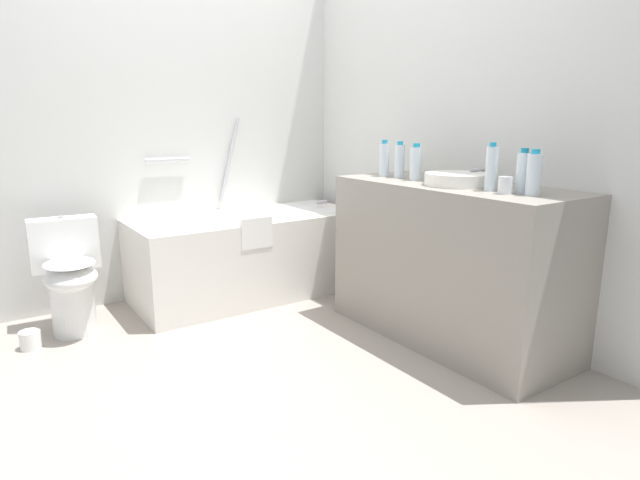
{
  "coord_description": "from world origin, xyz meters",
  "views": [
    {
      "loc": [
        -1.22,
        -2.4,
        1.24
      ],
      "look_at": [
        0.47,
        0.09,
        0.55
      ],
      "focal_mm": 29.74,
      "sensor_mm": 36.0,
      "label": 1
    }
  ],
  "objects_px": {
    "bathtub": "(249,252)",
    "water_bottle_1": "(416,163)",
    "toilet": "(69,276)",
    "sink_faucet": "(482,176)",
    "sink_basin": "(457,179)",
    "water_bottle_5": "(523,172)",
    "water_bottle_3": "(534,174)",
    "water_bottle_2": "(491,168)",
    "water_bottle_4": "(384,159)",
    "drinking_glass_0": "(505,185)",
    "toilet_paper_roll": "(30,340)",
    "water_bottle_0": "(400,161)"
  },
  "relations": [
    {
      "from": "toilet",
      "to": "water_bottle_5",
      "type": "bearing_deg",
      "value": 48.98
    },
    {
      "from": "sink_faucet",
      "to": "drinking_glass_0",
      "type": "height_order",
      "value": "sink_faucet"
    },
    {
      "from": "bathtub",
      "to": "water_bottle_1",
      "type": "height_order",
      "value": "bathtub"
    },
    {
      "from": "toilet",
      "to": "water_bottle_1",
      "type": "bearing_deg",
      "value": 62.06
    },
    {
      "from": "toilet",
      "to": "water_bottle_1",
      "type": "xyz_separation_m",
      "value": [
        1.73,
        -1.07,
        0.65
      ]
    },
    {
      "from": "toilet",
      "to": "water_bottle_4",
      "type": "bearing_deg",
      "value": 68.63
    },
    {
      "from": "water_bottle_4",
      "to": "toilet_paper_roll",
      "type": "distance_m",
      "value": 2.28
    },
    {
      "from": "sink_faucet",
      "to": "water_bottle_0",
      "type": "xyz_separation_m",
      "value": [
        -0.21,
        0.45,
        0.06
      ]
    },
    {
      "from": "water_bottle_1",
      "to": "water_bottle_0",
      "type": "bearing_deg",
      "value": 86.86
    },
    {
      "from": "sink_basin",
      "to": "toilet_paper_roll",
      "type": "bearing_deg",
      "value": 148.45
    },
    {
      "from": "bathtub",
      "to": "water_bottle_5",
      "type": "xyz_separation_m",
      "value": [
        0.58,
        -1.78,
        0.68
      ]
    },
    {
      "from": "toilet",
      "to": "sink_basin",
      "type": "distance_m",
      "value": 2.29
    },
    {
      "from": "sink_faucet",
      "to": "water_bottle_4",
      "type": "height_order",
      "value": "water_bottle_4"
    },
    {
      "from": "sink_basin",
      "to": "water_bottle_3",
      "type": "relative_size",
      "value": 1.63
    },
    {
      "from": "water_bottle_3",
      "to": "water_bottle_5",
      "type": "distance_m",
      "value": 0.08
    },
    {
      "from": "water_bottle_3",
      "to": "drinking_glass_0",
      "type": "height_order",
      "value": "water_bottle_3"
    },
    {
      "from": "water_bottle_3",
      "to": "toilet_paper_roll",
      "type": "bearing_deg",
      "value": 139.75
    },
    {
      "from": "water_bottle_4",
      "to": "water_bottle_2",
      "type": "bearing_deg",
      "value": -90.54
    },
    {
      "from": "water_bottle_1",
      "to": "toilet_paper_roll",
      "type": "distance_m",
      "value": 2.38
    },
    {
      "from": "bathtub",
      "to": "sink_faucet",
      "type": "distance_m",
      "value": 1.7
    },
    {
      "from": "toilet",
      "to": "sink_basin",
      "type": "height_order",
      "value": "sink_basin"
    },
    {
      "from": "water_bottle_0",
      "to": "water_bottle_5",
      "type": "relative_size",
      "value": 1.02
    },
    {
      "from": "bathtub",
      "to": "water_bottle_0",
      "type": "relative_size",
      "value": 7.35
    },
    {
      "from": "water_bottle_0",
      "to": "toilet",
      "type": "bearing_deg",
      "value": 152.13
    },
    {
      "from": "water_bottle_4",
      "to": "water_bottle_5",
      "type": "height_order",
      "value": "water_bottle_4"
    },
    {
      "from": "water_bottle_4",
      "to": "drinking_glass_0",
      "type": "relative_size",
      "value": 2.72
    },
    {
      "from": "toilet",
      "to": "sink_faucet",
      "type": "height_order",
      "value": "sink_faucet"
    },
    {
      "from": "drinking_glass_0",
      "to": "water_bottle_0",
      "type": "bearing_deg",
      "value": 85.83
    },
    {
      "from": "sink_faucet",
      "to": "water_bottle_3",
      "type": "relative_size",
      "value": 0.71
    },
    {
      "from": "water_bottle_2",
      "to": "toilet_paper_roll",
      "type": "xyz_separation_m",
      "value": [
        -1.96,
        1.47,
        -0.96
      ]
    },
    {
      "from": "water_bottle_2",
      "to": "water_bottle_3",
      "type": "distance_m",
      "value": 0.22
    },
    {
      "from": "water_bottle_5",
      "to": "drinking_glass_0",
      "type": "distance_m",
      "value": 0.11
    },
    {
      "from": "sink_faucet",
      "to": "sink_basin",
      "type": "bearing_deg",
      "value": 180.0
    },
    {
      "from": "water_bottle_4",
      "to": "drinking_glass_0",
      "type": "xyz_separation_m",
      "value": [
        -0.04,
        -0.91,
        -0.06
      ]
    },
    {
      "from": "toilet",
      "to": "water_bottle_5",
      "type": "xyz_separation_m",
      "value": [
        1.77,
        -1.75,
        0.65
      ]
    },
    {
      "from": "drinking_glass_0",
      "to": "toilet_paper_roll",
      "type": "xyz_separation_m",
      "value": [
        -1.93,
        1.58,
        -0.89
      ]
    },
    {
      "from": "water_bottle_2",
      "to": "water_bottle_4",
      "type": "xyz_separation_m",
      "value": [
        0.01,
        0.81,
        -0.01
      ]
    },
    {
      "from": "sink_basin",
      "to": "water_bottle_2",
      "type": "bearing_deg",
      "value": -99.04
    },
    {
      "from": "bathtub",
      "to": "water_bottle_0",
      "type": "xyz_separation_m",
      "value": [
        0.55,
        -0.95,
        0.69
      ]
    },
    {
      "from": "water_bottle_5",
      "to": "water_bottle_3",
      "type": "bearing_deg",
      "value": -107.71
    },
    {
      "from": "water_bottle_1",
      "to": "toilet_paper_roll",
      "type": "bearing_deg",
      "value": 154.88
    },
    {
      "from": "water_bottle_3",
      "to": "toilet_paper_roll",
      "type": "relative_size",
      "value": 1.94
    },
    {
      "from": "bathtub",
      "to": "water_bottle_3",
      "type": "relative_size",
      "value": 7.51
    },
    {
      "from": "water_bottle_1",
      "to": "water_bottle_3",
      "type": "height_order",
      "value": "water_bottle_3"
    },
    {
      "from": "drinking_glass_0",
      "to": "water_bottle_1",
      "type": "bearing_deg",
      "value": 85.6
    },
    {
      "from": "water_bottle_1",
      "to": "toilet_paper_roll",
      "type": "xyz_separation_m",
      "value": [
        -1.98,
        0.93,
        -0.94
      ]
    },
    {
      "from": "bathtub",
      "to": "water_bottle_3",
      "type": "bearing_deg",
      "value": -73.31
    },
    {
      "from": "sink_basin",
      "to": "sink_faucet",
      "type": "height_order",
      "value": "sink_faucet"
    },
    {
      "from": "bathtub",
      "to": "water_bottle_4",
      "type": "relative_size",
      "value": 7.19
    },
    {
      "from": "water_bottle_0",
      "to": "water_bottle_3",
      "type": "height_order",
      "value": "water_bottle_0"
    }
  ]
}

